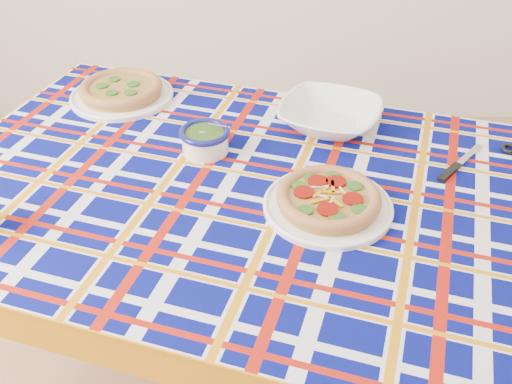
# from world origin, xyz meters

# --- Properties ---
(dining_table) EXTENTS (1.77, 1.39, 0.73)m
(dining_table) POSITION_xyz_m (-0.08, 0.32, 0.66)
(dining_table) COLOR brown
(dining_table) RESTS_ON floor
(tablecloth) EXTENTS (1.81, 1.43, 0.10)m
(tablecloth) POSITION_xyz_m (-0.08, 0.32, 0.68)
(tablecloth) COLOR #050A61
(tablecloth) RESTS_ON dining_table
(main_focaccia_plate) EXTENTS (0.39, 0.39, 0.06)m
(main_focaccia_plate) POSITION_xyz_m (0.08, 0.24, 0.76)
(main_focaccia_plate) COLOR olive
(main_focaccia_plate) RESTS_ON tablecloth
(pesto_bowl) EXTENTS (0.16, 0.16, 0.08)m
(pesto_bowl) POSITION_xyz_m (-0.21, 0.48, 0.77)
(pesto_bowl) COLOR #213E10
(pesto_bowl) RESTS_ON tablecloth
(serving_bowl) EXTENTS (0.35, 0.35, 0.07)m
(serving_bowl) POSITION_xyz_m (0.12, 0.61, 0.77)
(serving_bowl) COLOR white
(serving_bowl) RESTS_ON tablecloth
(second_focaccia_plate) EXTENTS (0.40, 0.40, 0.06)m
(second_focaccia_plate) POSITION_xyz_m (-0.48, 0.77, 0.76)
(second_focaccia_plate) COLOR olive
(second_focaccia_plate) RESTS_ON tablecloth
(table_knife) EXTENTS (0.17, 0.19, 0.01)m
(table_knife) POSITION_xyz_m (0.46, 0.45, 0.74)
(table_knife) COLOR silver
(table_knife) RESTS_ON tablecloth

